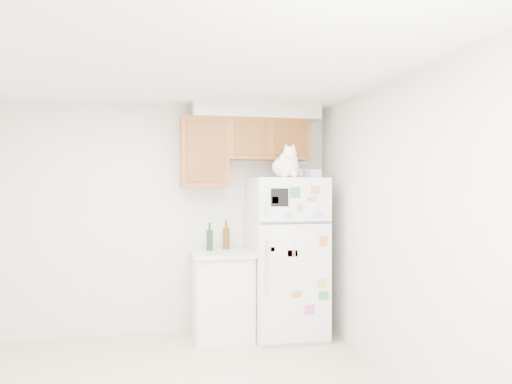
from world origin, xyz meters
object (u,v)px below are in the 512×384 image
object	(u,v)px
cat	(287,165)
bottle_amber	(226,235)
refrigerator	(287,257)
storage_box_back	(296,174)
storage_box_front	(313,174)
bottle_green	(210,236)
base_counter	(222,294)

from	to	relation	value
cat	bottle_amber	xyz separation A→B (m)	(-0.56, 0.45, -0.75)
refrigerator	storage_box_back	bearing A→B (deg)	40.49
refrigerator	storage_box_front	world-z (taller)	storage_box_front
refrigerator	storage_box_back	distance (m)	0.92
storage_box_back	storage_box_front	bearing A→B (deg)	-63.66
bottle_green	cat	bearing A→B (deg)	-25.96
refrigerator	bottle_green	xyz separation A→B (m)	(-0.81, 0.18, 0.22)
base_counter	bottle_amber	xyz separation A→B (m)	(0.07, 0.19, 0.62)
bottle_amber	bottle_green	bearing A→B (deg)	-158.19
storage_box_front	bottle_amber	xyz separation A→B (m)	(-0.90, 0.30, -0.67)
base_counter	bottle_amber	distance (m)	0.65
bottle_green	base_counter	bearing A→B (deg)	-43.17
bottle_amber	storage_box_back	bearing A→B (deg)	-10.27
refrigerator	storage_box_front	bearing A→B (deg)	-8.08
storage_box_front	base_counter	bearing A→B (deg)	153.25
refrigerator	bottle_amber	bearing A→B (deg)	156.92
refrigerator	storage_box_back	world-z (taller)	storage_box_back
cat	storage_box_back	world-z (taller)	cat
cat	storage_box_back	xyz separation A→B (m)	(0.20, 0.31, -0.08)
storage_box_front	storage_box_back	bearing A→B (deg)	109.25
storage_box_back	cat	bearing A→B (deg)	-135.85
cat	storage_box_back	bearing A→B (deg)	57.15
bottle_green	bottle_amber	size ratio (longest dim) A/B	0.95
storage_box_back	bottle_amber	distance (m)	1.02
storage_box_front	refrigerator	bearing A→B (deg)	151.84
base_counter	storage_box_back	size ratio (longest dim) A/B	5.11
bottle_green	storage_box_front	bearing A→B (deg)	-11.66
base_counter	storage_box_back	bearing A→B (deg)	3.47
storage_box_back	storage_box_front	world-z (taller)	storage_box_back
storage_box_back	bottle_green	xyz separation A→B (m)	(-0.95, 0.06, -0.68)
cat	storage_box_front	xyz separation A→B (m)	(0.33, 0.14, -0.08)
cat	bottle_green	distance (m)	1.13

